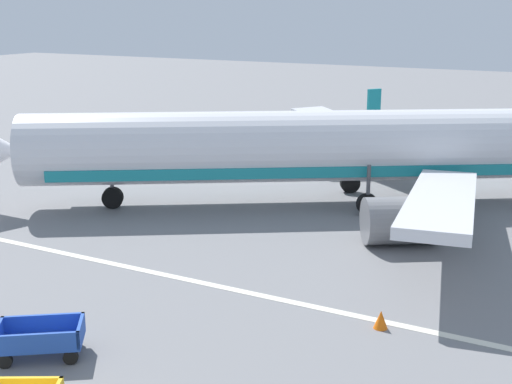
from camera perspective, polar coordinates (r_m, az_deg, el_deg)
apron_stripe at (r=25.75m, az=-0.89°, el=-8.26°), size 120.00×0.36×0.01m
airplane at (r=36.49m, az=6.32°, el=3.66°), size 33.69×28.19×11.34m
baggage_cart_fourth_in_row at (r=22.07m, az=-17.40°, el=-11.45°), size 3.33×2.65×1.07m
traffic_cone_mid_apron at (r=23.30m, az=10.25°, el=-10.31°), size 0.47×0.47×0.62m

